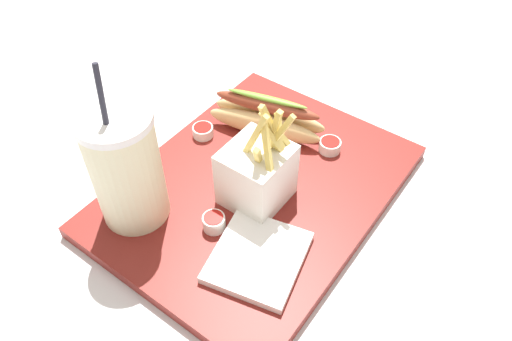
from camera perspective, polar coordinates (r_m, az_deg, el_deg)
name	(u,v)px	position (r m, az deg, el deg)	size (l,w,h in m)	color
ground_plane	(256,198)	(0.73, 0.00, -3.22)	(2.40, 2.40, 0.02)	silver
food_tray	(256,189)	(0.72, 0.00, -2.19)	(0.44, 0.33, 0.02)	maroon
soda_cup	(126,167)	(0.64, -14.76, 0.36)	(0.09, 0.09, 0.24)	beige
fries_basket	(257,173)	(0.66, 0.14, -0.31)	(0.09, 0.08, 0.16)	white
hot_dog_1	(267,117)	(0.78, 1.22, 6.16)	(0.10, 0.19, 0.07)	#DBB775
ketchup_cup_1	(203,131)	(0.79, -6.12, 4.59)	(0.03, 0.03, 0.02)	white
ketchup_cup_2	(330,145)	(0.76, 8.50, 2.90)	(0.03, 0.03, 0.02)	white
ketchup_cup_3	(216,223)	(0.66, -4.58, -6.06)	(0.03, 0.03, 0.02)	white
napkin_stack	(258,257)	(0.63, 0.22, -9.94)	(0.12, 0.11, 0.01)	white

